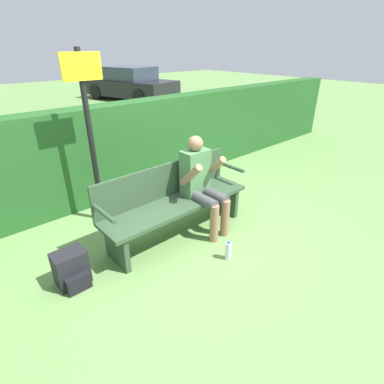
{
  "coord_description": "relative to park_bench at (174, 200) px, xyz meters",
  "views": [
    {
      "loc": [
        -2.04,
        -2.57,
        2.23
      ],
      "look_at": [
        0.15,
        -0.1,
        0.6
      ],
      "focal_mm": 28.0,
      "sensor_mm": 36.0,
      "label": 1
    }
  ],
  "objects": [
    {
      "name": "person_seated",
      "position": [
        0.34,
        -0.14,
        0.21
      ],
      "size": [
        0.49,
        0.63,
        1.23
      ],
      "color": "#4C7F4C",
      "rests_on": "ground"
    },
    {
      "name": "signpost",
      "position": [
        -0.56,
        0.92,
        0.85
      ],
      "size": [
        0.47,
        0.09,
        2.21
      ],
      "color": "black",
      "rests_on": "ground"
    },
    {
      "name": "water_bottle",
      "position": [
        0.11,
        -0.85,
        -0.35
      ],
      "size": [
        0.07,
        0.07,
        0.24
      ],
      "color": "silver",
      "rests_on": "ground"
    },
    {
      "name": "backpack",
      "position": [
        -1.38,
        -0.05,
        -0.29
      ],
      "size": [
        0.31,
        0.32,
        0.37
      ],
      "color": "black",
      "rests_on": "ground"
    },
    {
      "name": "parked_car",
      "position": [
        5.16,
        9.6,
        0.19
      ],
      "size": [
        2.81,
        4.51,
        1.38
      ],
      "rotation": [
        0.0,
        0.0,
        1.83
      ],
      "color": "black",
      "rests_on": "ground"
    },
    {
      "name": "ground_plane",
      "position": [
        0.0,
        -0.07,
        -0.47
      ],
      "size": [
        40.0,
        40.0,
        0.0
      ],
      "primitive_type": "plane",
      "color": "#668E4C"
    },
    {
      "name": "park_bench",
      "position": [
        0.0,
        0.0,
        0.0
      ],
      "size": [
        1.99,
        0.51,
        0.9
      ],
      "color": "#334C33",
      "rests_on": "ground"
    },
    {
      "name": "hedge_back",
      "position": [
        0.0,
        1.53,
        0.25
      ],
      "size": [
        12.0,
        0.38,
        1.44
      ],
      "color": "#235623",
      "rests_on": "ground"
    }
  ]
}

